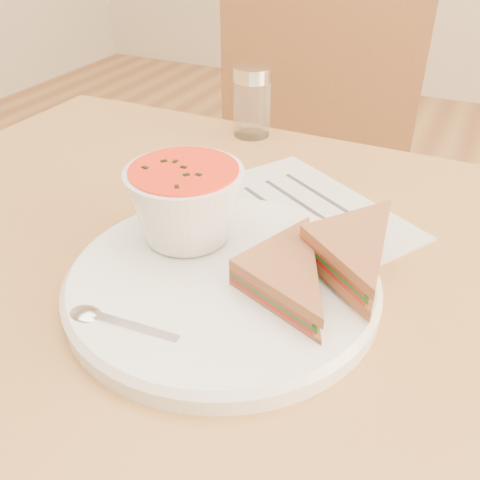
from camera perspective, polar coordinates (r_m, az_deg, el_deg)
The scene contains 9 objects.
dining_table at distance 0.87m, azimuth -0.65°, elevation -21.82°, with size 1.00×0.70×0.75m, color #945E2E, non-canonical shape.
chair_far at distance 1.15m, azimuth 5.70°, elevation 2.21°, with size 0.44×0.44×0.98m, color brown, non-canonical shape.
plate at distance 0.54m, azimuth -1.90°, elevation -4.56°, with size 0.31×0.31×0.02m, color white, non-canonical shape.
soup_bowl at distance 0.56m, azimuth -5.78°, elevation 3.50°, with size 0.12×0.12×0.08m, color white, non-canonical shape.
sandwich_half_a at distance 0.50m, azimuth -1.17°, elevation -3.70°, with size 0.11×0.11×0.03m, color #B4673F, non-canonical shape.
sandwich_half_b at distance 0.53m, azimuth 6.34°, elevation -0.04°, with size 0.11×0.11×0.04m, color #B4673F, non-canonical shape.
spoon at distance 0.48m, azimuth -11.40°, elevation -9.15°, with size 0.16×0.03×0.01m, color silver, non-canonical shape.
paper_menu at distance 0.66m, azimuth 6.11°, elevation 2.82°, with size 0.27×0.19×0.00m, color white, non-canonical shape.
condiment_shaker at distance 0.87m, azimuth 1.29°, elevation 14.53°, with size 0.06×0.06×0.11m, color silver, non-canonical shape.
Camera 1 is at (0.22, -0.44, 1.09)m, focal length 40.00 mm.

